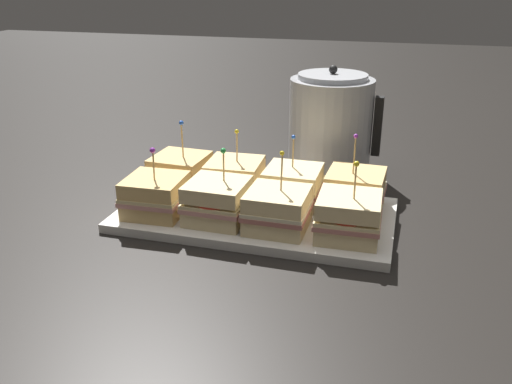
% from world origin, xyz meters
% --- Properties ---
extents(ground_plane, '(6.00, 6.00, 0.00)m').
position_xyz_m(ground_plane, '(0.00, 0.00, 0.00)').
color(ground_plane, black).
extents(serving_platter, '(0.55, 0.29, 0.02)m').
position_xyz_m(serving_platter, '(0.00, 0.00, 0.01)').
color(serving_platter, white).
rests_on(serving_platter, ground_plane).
extents(sandwich_front_far_left, '(0.12, 0.12, 0.14)m').
position_xyz_m(sandwich_front_far_left, '(-0.19, -0.06, 0.06)').
color(sandwich_front_far_left, tan).
rests_on(sandwich_front_far_left, serving_platter).
extents(sandwich_front_center_left, '(0.12, 0.12, 0.14)m').
position_xyz_m(sandwich_front_center_left, '(-0.06, -0.06, 0.06)').
color(sandwich_front_center_left, beige).
rests_on(sandwich_front_center_left, serving_platter).
extents(sandwich_front_center_right, '(0.12, 0.12, 0.15)m').
position_xyz_m(sandwich_front_center_right, '(0.06, -0.06, 0.06)').
color(sandwich_front_center_right, beige).
rests_on(sandwich_front_center_right, serving_platter).
extents(sandwich_front_far_right, '(0.12, 0.12, 0.15)m').
position_xyz_m(sandwich_front_far_right, '(0.19, -0.06, 0.06)').
color(sandwich_front_far_right, beige).
rests_on(sandwich_front_far_right, serving_platter).
extents(sandwich_back_far_left, '(0.12, 0.12, 0.16)m').
position_xyz_m(sandwich_back_far_left, '(-0.19, 0.06, 0.06)').
color(sandwich_back_far_left, tan).
rests_on(sandwich_back_far_left, serving_platter).
extents(sandwich_back_center_left, '(0.12, 0.12, 0.15)m').
position_xyz_m(sandwich_back_center_left, '(-0.06, 0.06, 0.06)').
color(sandwich_back_center_left, '#DBB77A').
rests_on(sandwich_back_center_left, serving_platter).
extents(sandwich_back_center_right, '(0.12, 0.12, 0.14)m').
position_xyz_m(sandwich_back_center_right, '(0.06, 0.06, 0.06)').
color(sandwich_back_center_right, beige).
rests_on(sandwich_back_center_right, serving_platter).
extents(sandwich_back_far_right, '(0.12, 0.12, 0.16)m').
position_xyz_m(sandwich_back_far_right, '(0.19, 0.06, 0.06)').
color(sandwich_back_far_right, tan).
rests_on(sandwich_back_far_right, serving_platter).
extents(kettle_steel, '(0.22, 0.20, 0.27)m').
position_xyz_m(kettle_steel, '(0.10, 0.31, 0.12)').
color(kettle_steel, '#B7BABF').
rests_on(kettle_steel, ground_plane).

